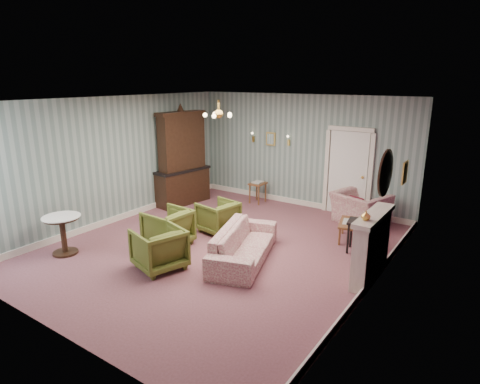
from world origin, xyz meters
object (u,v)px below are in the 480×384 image
Objects in this scene: olive_chair_c at (218,215)px; fireplace at (371,246)px; olive_chair_a at (159,246)px; dresser at (182,156)px; sofa_chintz at (244,239)px; coffee_table at (350,231)px; pedestal_table at (63,235)px; side_table_black at (358,237)px; olive_chair_b at (168,226)px; wingback_chair at (361,203)px.

olive_chair_c is 3.45m from fireplace.
dresser is (-2.30, 3.17, 0.89)m from olive_chair_a.
olive_chair_a is at bearing 119.48° from sofa_chintz.
fireplace reaches higher than coffee_table.
dresser is at bearing 40.41° from sofa_chintz.
olive_chair_c is 1.00× the size of pedestal_table.
coffee_table is 1.24× the size of side_table_black.
side_table_black is (1.65, 1.54, -0.10)m from sofa_chintz.
fireplace reaches higher than side_table_black.
side_table_black is (0.34, -0.49, 0.12)m from coffee_table.
olive_chair_c is at bearing 164.33° from olive_chair_b.
wingback_chair is 2.76m from fireplace.
sofa_chintz is (1.65, 0.29, 0.00)m from olive_chair_b.
olive_chair_b reaches higher than side_table_black.
olive_chair_b reaches higher than olive_chair_c.
sofa_chintz reaches higher than pedestal_table.
sofa_chintz is at bearing 102.80° from olive_chair_b.
wingback_chair is (2.17, 4.29, 0.08)m from olive_chair_a.
olive_chair_b is 3.93m from fireplace.
wingback_chair is at bearing 170.12° from olive_chair_a.
fireplace reaches higher than olive_chair_b.
side_table_black is (3.30, 1.83, -0.09)m from olive_chair_b.
fireplace is at bearing 105.76° from olive_chair_b.
olive_chair_a is 1.29× the size of side_table_black.
side_table_black reaches higher than coffee_table.
sofa_chintz reaches higher than olive_chair_c.
sofa_chintz is 2.68× the size of coffee_table.
pedestal_table reaches higher than side_table_black.
olive_chair_a is 4.81m from wingback_chair.
coffee_table is at bearing 130.91° from olive_chair_b.
sofa_chintz is 3.33× the size of side_table_black.
olive_chair_a is 4.02m from dresser.
dresser is at bearing 165.36° from fireplace.
sofa_chintz reaches higher than side_table_black.
wingback_chair reaches higher than olive_chair_c.
side_table_black is (0.51, -1.61, -0.18)m from wingback_chair.
fireplace is (3.44, -0.28, 0.20)m from olive_chair_c.
pedestal_table is at bearing -56.13° from olive_chair_a.
dresser is 3.28× the size of coffee_table.
wingback_chair is at bearing 98.89° from coffee_table.
wingback_chair is at bearing 143.34° from olive_chair_c.
dresser is at bearing -179.95° from coffee_table.
wingback_chair is 4.68m from dresser.
pedestal_table reaches higher than coffee_table.
wingback_chair is at bearing 112.02° from fireplace.
coffee_table is at bearing 41.20° from pedestal_table.
pedestal_table is (-3.00, -1.74, -0.03)m from sofa_chintz.
olive_chair_a is at bearing -151.62° from fireplace.
side_table_black is at bearing 126.75° from wingback_chair.
sofa_chintz is 3.35m from wingback_chair.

